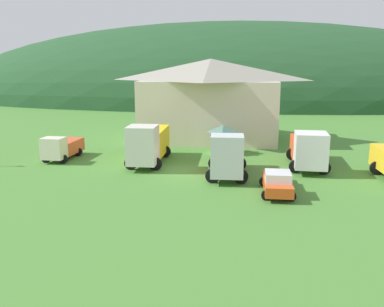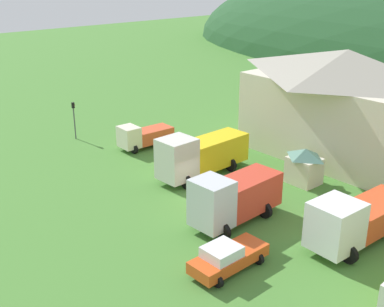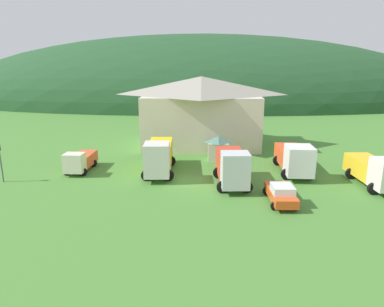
% 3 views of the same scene
% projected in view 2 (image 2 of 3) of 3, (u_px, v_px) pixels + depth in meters
% --- Properties ---
extents(ground_plane, '(200.00, 200.00, 0.00)m').
position_uv_depth(ground_plane, '(204.00, 197.00, 36.46)').
color(ground_plane, '#477F33').
extents(depot_building, '(16.38, 10.98, 9.30)m').
position_uv_depth(depot_building, '(343.00, 102.00, 43.23)').
color(depot_building, beige).
rests_on(depot_building, ground).
extents(play_shed_cream, '(2.52, 2.16, 2.84)m').
position_uv_depth(play_shed_cream, '(304.00, 166.00, 38.36)').
color(play_shed_cream, beige).
rests_on(play_shed_cream, ground).
extents(light_truck_cream, '(2.50, 5.24, 2.31)m').
position_uv_depth(light_truck_cream, '(143.00, 136.00, 45.93)').
color(light_truck_cream, beige).
rests_on(light_truck_cream, ground).
extents(flatbed_truck_yellow, '(3.41, 8.35, 3.73)m').
position_uv_depth(flatbed_truck_yellow, '(200.00, 154.00, 39.47)').
color(flatbed_truck_yellow, silver).
rests_on(flatbed_truck_yellow, ground).
extents(tow_truck_silver, '(3.39, 6.86, 3.65)m').
position_uv_depth(tow_truck_silver, '(233.00, 197.00, 32.30)').
color(tow_truck_silver, silver).
rests_on(tow_truck_silver, ground).
extents(heavy_rig_white, '(3.44, 8.20, 3.37)m').
position_uv_depth(heavy_rig_white, '(356.00, 219.00, 29.93)').
color(heavy_rig_white, white).
rests_on(heavy_rig_white, ground).
extents(service_pickup_orange, '(2.33, 4.85, 1.66)m').
position_uv_depth(service_pickup_orange, '(227.00, 257.00, 27.58)').
color(service_pickup_orange, '#DD501C').
rests_on(service_pickup_orange, ground).
extents(traffic_light_west, '(0.20, 0.32, 3.65)m').
position_uv_depth(traffic_light_west, '(74.00, 116.00, 47.82)').
color(traffic_light_west, '#4C4C51').
rests_on(traffic_light_west, ground).
extents(traffic_cone_near_pickup, '(0.36, 0.36, 0.53)m').
position_uv_depth(traffic_cone_near_pickup, '(253.00, 258.00, 29.02)').
color(traffic_cone_near_pickup, orange).
rests_on(traffic_cone_near_pickup, ground).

